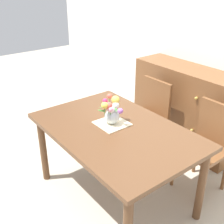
% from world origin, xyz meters
% --- Properties ---
extents(ground_plane, '(12.00, 12.00, 0.00)m').
position_xyz_m(ground_plane, '(0.00, 0.00, 0.00)').
color(ground_plane, '#B7AD99').
extents(dining_table, '(1.50, 0.99, 0.77)m').
position_xyz_m(dining_table, '(0.00, 0.00, 0.68)').
color(dining_table, brown).
rests_on(dining_table, ground_plane).
extents(chair_left, '(0.42, 0.42, 0.90)m').
position_xyz_m(chair_left, '(-0.41, 0.84, 0.52)').
color(chair_left, brown).
rests_on(chair_left, ground_plane).
extents(chair_right, '(0.42, 0.42, 0.90)m').
position_xyz_m(chair_right, '(0.41, 0.84, 0.52)').
color(chair_right, brown).
rests_on(chair_right, ground_plane).
extents(dresser, '(1.40, 0.47, 1.00)m').
position_xyz_m(dresser, '(-0.27, 1.33, 0.50)').
color(dresser, brown).
rests_on(dresser, ground_plane).
extents(placemat, '(0.27, 0.27, 0.01)m').
position_xyz_m(placemat, '(-0.08, 0.03, 0.78)').
color(placemat, beige).
rests_on(placemat, dining_table).
extents(flower_vase, '(0.22, 0.21, 0.25)m').
position_xyz_m(flower_vase, '(-0.08, 0.03, 0.90)').
color(flower_vase, silver).
rests_on(flower_vase, placemat).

